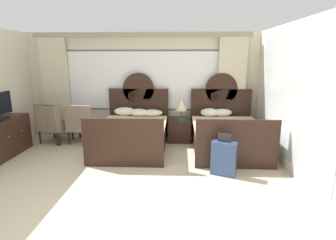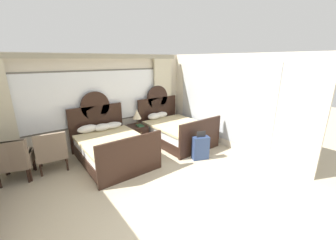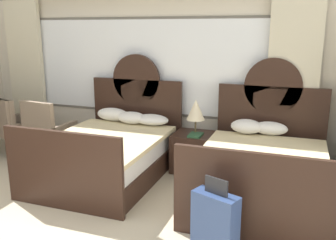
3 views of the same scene
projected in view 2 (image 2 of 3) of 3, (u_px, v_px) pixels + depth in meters
ground_plane at (197, 229)px, 3.22m from camera, size 24.00×24.00×0.00m
wall_back_window at (97, 100)px, 5.97m from camera, size 5.98×0.22×2.70m
wall_right_mirror at (228, 102)px, 5.97m from camera, size 0.08×4.73×2.70m
bed_near_window at (112, 147)px, 5.36m from camera, size 1.55×2.14×1.68m
bed_near_mirror at (175, 130)px, 6.60m from camera, size 1.55×2.14×1.68m
nightstand_between_beds at (137, 134)px, 6.47m from camera, size 0.56×0.58×0.57m
table_lamp_on_nightstand at (137, 114)px, 6.30m from camera, size 0.27×0.27×0.52m
book_on_nightstand at (140, 126)px, 6.34m from camera, size 0.18×0.26×0.03m
armchair_by_window_left at (52, 151)px, 4.80m from camera, size 0.71×0.71×0.97m
armchair_by_window_centre at (13, 160)px, 4.38m from camera, size 0.81×0.81×0.97m
armchair_by_window_right at (14, 160)px, 4.38m from camera, size 0.75×0.75×0.97m
suitcase_on_floor at (201, 148)px, 5.40m from camera, size 0.47×0.33×0.77m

